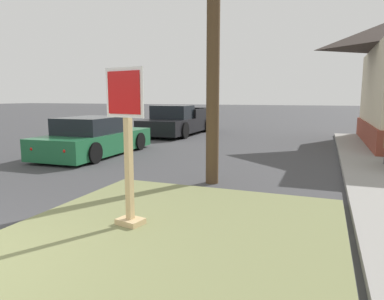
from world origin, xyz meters
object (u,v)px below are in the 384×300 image
parked_sedan_green (94,138)px  pickup_truck_black (178,122)px  stop_sign (128,152)px  manhole_cover (74,214)px

parked_sedan_green → pickup_truck_black: size_ratio=0.82×
stop_sign → pickup_truck_black: 12.85m
stop_sign → pickup_truck_black: bearing=110.1°
stop_sign → pickup_truck_black: stop_sign is taller
manhole_cover → parked_sedan_green: parked_sedan_green is taller
stop_sign → parked_sedan_green: 6.99m
stop_sign → parked_sedan_green: (-4.50, 5.31, -0.59)m
parked_sedan_green → manhole_cover: bearing=-56.9°
manhole_cover → pickup_truck_black: pickup_truck_black is taller
manhole_cover → parked_sedan_green: 6.07m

